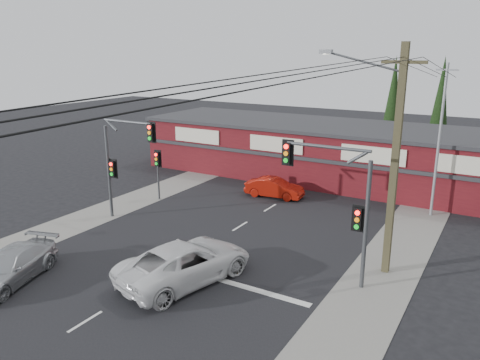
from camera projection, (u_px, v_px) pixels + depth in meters
The scene contains 18 objects.
ground at pixel (194, 255), 22.83m from camera, with size 120.00×120.00×0.00m, color black.
road_strip at pixel (245, 223), 26.98m from camera, with size 14.00×70.00×0.01m, color black.
verge_left at pixel (134, 200), 31.14m from camera, with size 3.00×70.00×0.02m, color gray.
verge_right at pixel (395, 255), 22.81m from camera, with size 3.00×70.00×0.02m, color gray.
stop_line at pixel (240, 285), 19.87m from camera, with size 6.50×0.35×0.01m, color silver.
white_suv at pixel (186, 262), 20.12m from camera, with size 2.84×6.16×1.71m, color silver.
silver_suv at pixel (10, 267), 20.03m from camera, with size 1.98×4.88×1.42m, color #ABAFB1.
red_sedan at pixel (274, 188), 31.71m from camera, with size 1.38×3.96×1.30m, color #9C1509.
lane_dashes at pixel (202, 249), 23.44m from camera, with size 0.12×39.06×0.01m.
shop_building at pixel (310, 149), 36.84m from camera, with size 27.30×8.40×4.22m.
conifer_near at pixel (393, 101), 39.56m from camera, with size 1.80×1.80×9.25m.
conifer_far at pixel (441, 101), 39.50m from camera, with size 1.80×1.80×9.25m.
traffic_mast_left at pixel (121, 155), 26.59m from camera, with size 3.77×0.27×5.97m.
traffic_mast_right at pixel (341, 194), 19.25m from camera, with size 3.96×0.27×5.97m.
pedestal_signal at pixel (158, 165), 30.70m from camera, with size 0.55×0.27×3.38m.
utility_pole at pixel (392, 155), 19.77m from camera, with size 4.38×0.59×10.00m.
steel_pole at pixel (439, 139), 27.12m from camera, with size 1.20×0.16×9.00m.
power_lines at pixel (364, 71), 14.21m from camera, with size 2.01×29.00×1.22m.
Camera 1 is at (12.64, -16.94, 9.66)m, focal length 35.00 mm.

